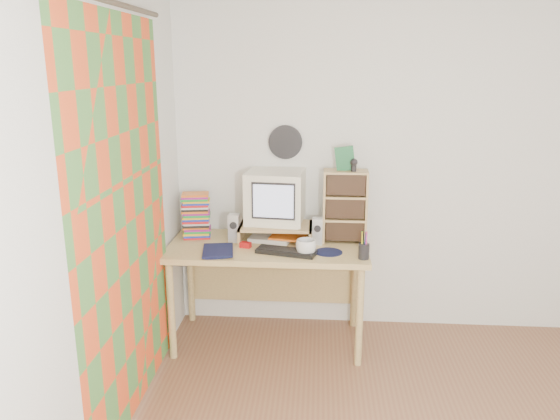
% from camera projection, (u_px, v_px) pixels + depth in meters
% --- Properties ---
extents(back_wall, '(3.50, 0.00, 3.50)m').
position_uv_depth(back_wall, '(411.00, 167.00, 4.01)').
color(back_wall, white).
rests_on(back_wall, floor).
extents(left_wall, '(0.00, 3.50, 3.50)m').
position_uv_depth(left_wall, '(79.00, 234.00, 2.45)').
color(left_wall, white).
rests_on(left_wall, floor).
extents(curtain, '(0.00, 2.20, 2.20)m').
position_uv_depth(curtain, '(126.00, 225.00, 2.94)').
color(curtain, '#EC4F21').
rests_on(curtain, left_wall).
extents(wall_disc, '(0.25, 0.02, 0.25)m').
position_uv_depth(wall_disc, '(285.00, 142.00, 4.01)').
color(wall_disc, black).
rests_on(wall_disc, back_wall).
extents(desk, '(1.40, 0.70, 0.75)m').
position_uv_depth(desk, '(269.00, 259.00, 3.96)').
color(desk, '#D7B974').
rests_on(desk, floor).
extents(monitor_riser, '(0.52, 0.30, 0.12)m').
position_uv_depth(monitor_riser, '(276.00, 228.00, 3.93)').
color(monitor_riser, '#D7B871').
rests_on(monitor_riser, desk).
extents(crt_monitor, '(0.43, 0.43, 0.37)m').
position_uv_depth(crt_monitor, '(275.00, 198.00, 3.92)').
color(crt_monitor, silver).
rests_on(crt_monitor, monitor_riser).
extents(speaker_left, '(0.08, 0.08, 0.20)m').
position_uv_depth(speaker_left, '(234.00, 228.00, 3.90)').
color(speaker_left, silver).
rests_on(speaker_left, desk).
extents(speaker_right, '(0.07, 0.07, 0.19)m').
position_uv_depth(speaker_right, '(317.00, 231.00, 3.86)').
color(speaker_right, silver).
rests_on(speaker_right, desk).
extents(keyboard, '(0.42, 0.23, 0.03)m').
position_uv_depth(keyboard, '(286.00, 252.00, 3.68)').
color(keyboard, black).
rests_on(keyboard, desk).
extents(dvd_stack, '(0.21, 0.17, 0.27)m').
position_uv_depth(dvd_stack, '(196.00, 219.00, 3.99)').
color(dvd_stack, brown).
rests_on(dvd_stack, desk).
extents(cd_rack, '(0.31, 0.17, 0.52)m').
position_uv_depth(cd_rack, '(345.00, 206.00, 3.88)').
color(cd_rack, '#D7B871').
rests_on(cd_rack, desk).
extents(mug, '(0.17, 0.17, 0.11)m').
position_uv_depth(mug, '(306.00, 247.00, 3.64)').
color(mug, silver).
rests_on(mug, desk).
extents(diary, '(0.28, 0.22, 0.05)m').
position_uv_depth(diary, '(203.00, 249.00, 3.69)').
color(diary, '#0F1337').
rests_on(diary, desk).
extents(mousepad, '(0.23, 0.23, 0.00)m').
position_uv_depth(mousepad, '(328.00, 252.00, 3.70)').
color(mousepad, black).
rests_on(mousepad, desk).
extents(pen_cup, '(0.09, 0.09, 0.14)m').
position_uv_depth(pen_cup, '(364.00, 248.00, 3.57)').
color(pen_cup, black).
rests_on(pen_cup, desk).
extents(papers, '(0.33, 0.26, 0.04)m').
position_uv_depth(papers, '(278.00, 237.00, 3.96)').
color(papers, beige).
rests_on(papers, desk).
extents(red_box, '(0.08, 0.06, 0.04)m').
position_uv_depth(red_box, '(246.00, 245.00, 3.80)').
color(red_box, '#AC1213').
rests_on(red_box, desk).
extents(game_box, '(0.13, 0.03, 0.17)m').
position_uv_depth(game_box, '(345.00, 159.00, 3.79)').
color(game_box, '#1B5E32').
rests_on(game_box, cd_rack).
extents(webcam, '(0.06, 0.06, 0.09)m').
position_uv_depth(webcam, '(354.00, 165.00, 3.77)').
color(webcam, black).
rests_on(webcam, cd_rack).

